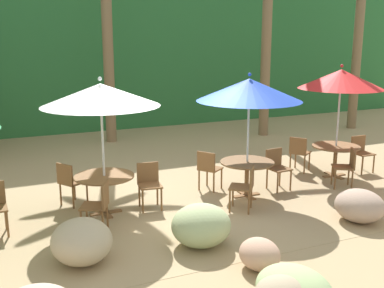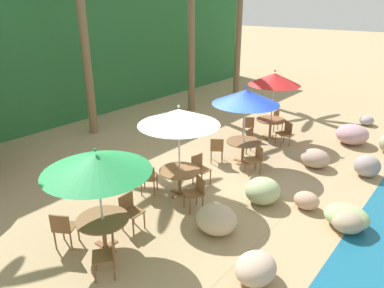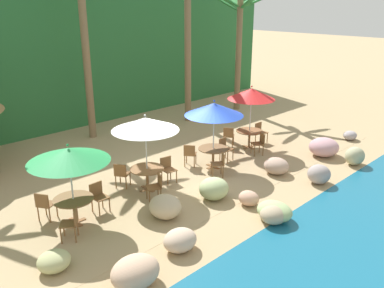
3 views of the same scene
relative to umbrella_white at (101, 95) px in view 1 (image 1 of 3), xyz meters
name	(u,v)px [view 1 (image 1 of 3)]	position (x,y,z in m)	size (l,w,h in m)	color
ground_plane	(171,206)	(1.26, -0.11, -2.22)	(120.00, 120.00, 0.00)	tan
terrace_deck	(171,206)	(1.26, -0.11, -2.22)	(18.00, 5.20, 0.01)	tan
foliage_backdrop	(78,43)	(1.26, 8.89, 0.78)	(28.00, 2.40, 6.00)	#286633
rock_seawall	(93,288)	(-0.89, -3.17, -1.86)	(16.94, 3.27, 1.02)	#9E918E
umbrella_white	(101,95)	(0.00, 0.00, 0.00)	(2.11, 2.11, 2.54)	silver
dining_table_white	(105,182)	(0.00, 0.00, -1.61)	(1.10, 1.10, 0.74)	brown
chair_white_seaward	(149,182)	(0.85, -0.02, -1.71)	(0.47, 0.48, 0.87)	brown
chair_white_inland	(70,181)	(-0.53, 0.67, -1.71)	(0.59, 0.58, 0.87)	brown
chair_white_left	(99,203)	(-0.29, -0.81, -1.71)	(0.57, 0.56, 0.87)	brown
umbrella_blue	(249,90)	(2.90, -0.21, -0.02)	(2.10, 2.10, 2.54)	silver
dining_table_blue	(247,167)	(2.90, -0.21, -1.61)	(1.10, 1.10, 0.74)	brown
chair_blue_seaward	(277,166)	(3.74, -0.04, -1.71)	(0.46, 0.47, 0.87)	brown
chair_blue_inland	(208,167)	(2.33, 0.43, -1.71)	(0.59, 0.59, 0.87)	brown
chair_blue_left	(246,185)	(2.45, -0.94, -1.71)	(0.60, 0.59, 0.87)	brown
umbrella_red	(341,79)	(5.51, 0.17, 0.06)	(1.91, 1.91, 2.62)	silver
dining_table_red	(336,151)	(5.51, 0.17, -1.61)	(1.10, 1.10, 0.74)	brown
chair_red_seaward	(361,151)	(6.36, 0.25, -1.71)	(0.42, 0.43, 0.87)	brown
chair_red_inland	(299,151)	(4.96, 0.82, -1.71)	(0.59, 0.59, 0.87)	brown
chair_red_left	(347,165)	(5.16, -0.61, -1.71)	(0.58, 0.58, 0.87)	brown
palm_tree_fourth	(361,7)	(10.09, 4.65, 1.98)	(3.58, 3.40, 6.22)	brown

